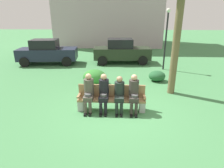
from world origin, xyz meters
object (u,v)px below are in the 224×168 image
object	(u,v)px
seated_man_centerleft	(104,91)
shrub_near_bench	(157,76)
street_lamp	(166,33)
palm_tree_tall	(180,6)
seated_man_centerright	(119,93)
seated_man_leftmost	(89,91)
shrub_mid_lawn	(117,91)
park_bench	(112,98)
parked_car_near	(47,52)
parked_car_far	(122,51)
shrub_far_lawn	(95,77)
seated_man_rightmost	(134,92)

from	to	relation	value
seated_man_centerleft	shrub_near_bench	bearing A→B (deg)	54.47
street_lamp	seated_man_centerleft	bearing A→B (deg)	-119.48
palm_tree_tall	street_lamp	bearing A→B (deg)	83.63
seated_man_centerright	seated_man_centerleft	bearing A→B (deg)	179.82
seated_man_leftmost	seated_man_centerright	xyz separation A→B (m)	(1.06, -0.00, -0.04)
seated_man_leftmost	shrub_mid_lawn	size ratio (longest dim) A/B	1.51
park_bench	shrub_near_bench	size ratio (longest dim) A/B	2.80
seated_man_centerleft	parked_car_near	size ratio (longest dim) A/B	0.33
seated_man_centerright	seated_man_leftmost	bearing A→B (deg)	179.88
palm_tree_tall	parked_car_near	world-z (taller)	palm_tree_tall
parked_car_far	shrub_far_lawn	bearing A→B (deg)	-106.22
seated_man_centerleft	parked_car_near	bearing A→B (deg)	123.87
shrub_near_bench	street_lamp	distance (m)	3.09
park_bench	street_lamp	size ratio (longest dim) A/B	0.66
park_bench	parked_car_far	distance (m)	7.20
shrub_far_lawn	parked_car_far	distance (m)	4.70
park_bench	parked_car_near	size ratio (longest dim) A/B	0.59
park_bench	parked_car_far	bearing A→B (deg)	87.42
park_bench	seated_man_centerright	distance (m)	0.41
seated_man_rightmost	seated_man_leftmost	bearing A→B (deg)	179.97
parked_car_far	street_lamp	xyz separation A→B (m)	(2.63, -1.63, 1.36)
palm_tree_tall	parked_car_near	size ratio (longest dim) A/B	1.23
seated_man_centerleft	palm_tree_tall	bearing A→B (deg)	33.51
parked_car_near	shrub_far_lawn	bearing A→B (deg)	-45.81
seated_man_centerright	street_lamp	xyz separation A→B (m)	(2.68, 5.69, 1.49)
seated_man_leftmost	parked_car_near	bearing A→B (deg)	120.65
seated_man_leftmost	street_lamp	distance (m)	6.96
palm_tree_tall	seated_man_leftmost	bearing A→B (deg)	-150.91
seated_man_centerright	parked_car_near	distance (m)	8.40
seated_man_centerright	parked_car_far	xyz separation A→B (m)	(0.05, 7.32, 0.13)
shrub_mid_lawn	parked_car_far	xyz separation A→B (m)	(0.15, 6.06, 0.56)
seated_man_centerleft	shrub_far_lawn	bearing A→B (deg)	104.38
seated_man_centerleft	parked_car_far	xyz separation A→B (m)	(0.58, 7.31, 0.09)
seated_man_leftmost	parked_car_far	distance (m)	7.40
shrub_near_bench	parked_car_near	world-z (taller)	parked_car_near
shrub_near_bench	shrub_far_lawn	size ratio (longest dim) A/B	0.75
seated_man_centerleft	park_bench	bearing A→B (deg)	26.79
seated_man_centerright	parked_car_near	bearing A→B (deg)	126.89
shrub_far_lawn	street_lamp	xyz separation A→B (m)	(3.94, 2.86, 1.84)
seated_man_centerleft	parked_car_far	size ratio (longest dim) A/B	0.34
street_lamp	parked_car_far	bearing A→B (deg)	148.20
seated_man_rightmost	shrub_mid_lawn	distance (m)	1.47
seated_man_leftmost	shrub_far_lawn	bearing A→B (deg)	93.97
seated_man_rightmost	street_lamp	world-z (taller)	street_lamp
park_bench	seated_man_rightmost	xyz separation A→B (m)	(0.77, -0.13, 0.31)
seated_man_centerleft	seated_man_rightmost	size ratio (longest dim) A/B	1.00
seated_man_leftmost	palm_tree_tall	bearing A→B (deg)	29.09
palm_tree_tall	parked_car_near	distance (m)	9.18
palm_tree_tall	street_lamp	distance (m)	4.09
seated_man_rightmost	palm_tree_tall	world-z (taller)	palm_tree_tall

